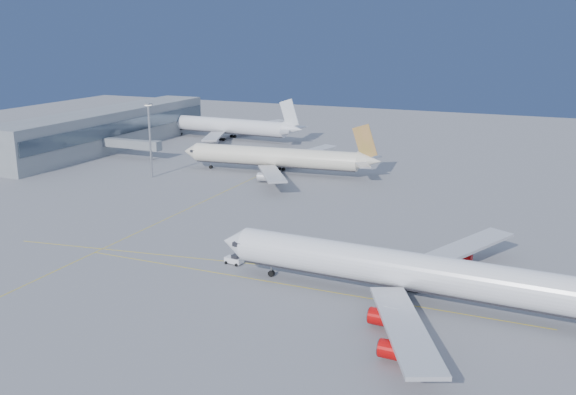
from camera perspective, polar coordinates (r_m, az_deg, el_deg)
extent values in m
plane|color=slate|center=(132.18, 0.74, -5.34)|extent=(500.00, 500.00, 0.00)
cube|color=gray|center=(260.23, -15.73, 5.88)|extent=(18.00, 110.00, 15.00)
cube|color=#3F4C59|center=(254.36, -14.12, 6.13)|extent=(0.40, 107.80, 5.00)
cube|color=gray|center=(238.28, -13.88, 4.65)|extent=(22.00, 3.00, 3.00)
cylinder|color=gray|center=(233.47, -12.07, 3.90)|extent=(0.70, 0.70, 5.20)
cube|color=gray|center=(231.86, -11.70, 4.50)|extent=(3.20, 3.60, 3.40)
cube|color=#DDC20C|center=(118.36, 0.36, -7.82)|extent=(90.00, 0.18, 0.02)
cube|color=#DDC20C|center=(127.01, -0.31, -6.20)|extent=(118.86, 16.88, 0.02)
cube|color=#DDC20C|center=(175.08, -7.59, -0.38)|extent=(0.18, 140.00, 0.02)
cylinder|color=white|center=(112.11, 10.03, -6.27)|extent=(61.21, 8.59, 6.32)
cone|color=white|center=(124.15, -4.76, -3.98)|extent=(5.13, 6.50, 6.32)
cube|color=black|center=(122.96, -3.93, -3.83)|extent=(1.97, 6.06, 0.76)
cube|color=#B7B7BC|center=(95.79, 10.29, -11.21)|extent=(17.91, 31.16, 0.60)
cube|color=#B7B7BC|center=(127.83, 14.55, -4.68)|extent=(19.85, 30.51, 0.60)
cylinder|color=gray|center=(121.88, -1.50, -6.20)|extent=(0.26, 0.26, 2.51)
cylinder|color=black|center=(122.33, -1.49, -6.75)|extent=(1.23, 0.81, 1.20)
cylinder|color=gray|center=(109.30, 9.85, -8.99)|extent=(0.35, 0.35, 2.51)
cylinder|color=black|center=(109.81, 9.82, -9.59)|extent=(1.23, 1.02, 1.20)
cylinder|color=gray|center=(117.28, 11.06, -7.36)|extent=(0.35, 0.35, 2.51)
cylinder|color=black|center=(117.76, 11.03, -7.92)|extent=(1.23, 1.02, 1.20)
cylinder|color=#B40708|center=(102.66, 8.69, -10.55)|extent=(5.33, 2.92, 2.72)
cylinder|color=#B40708|center=(93.39, 9.72, -13.31)|extent=(5.33, 2.92, 2.72)
cylinder|color=#B40708|center=(124.11, 11.97, -6.13)|extent=(5.33, 2.92, 2.72)
cylinder|color=#B40708|center=(132.00, 14.91, -5.02)|extent=(5.33, 2.92, 2.72)
cylinder|color=beige|center=(206.85, -1.25, 3.64)|extent=(55.08, 11.04, 6.00)
cone|color=beige|center=(218.31, -8.64, 4.07)|extent=(5.27, 6.41, 6.00)
cone|color=beige|center=(198.82, 7.25, 3.25)|extent=(7.87, 6.36, 5.70)
cube|color=black|center=(217.31, -8.18, 4.21)|extent=(2.20, 5.83, 0.74)
cube|color=#B7B7BC|center=(190.28, -1.44, 2.14)|extent=(19.95, 28.01, 0.58)
cube|color=#B7B7BC|center=(221.08, 1.42, 3.94)|extent=(15.49, 29.50, 0.58)
cube|color=#B37842|center=(198.03, 6.85, 4.95)|extent=(8.11, 1.22, 11.14)
cylinder|color=gray|center=(215.90, -6.88, 3.03)|extent=(0.25, 0.25, 2.42)
cylinder|color=black|center=(216.15, -6.87, 2.72)|extent=(1.22, 0.84, 1.16)
cylinder|color=gray|center=(203.32, -1.36, 2.40)|extent=(0.34, 0.34, 2.42)
cylinder|color=black|center=(203.58, -1.36, 2.07)|extent=(1.24, 1.05, 1.16)
cylinder|color=gray|center=(211.20, -0.59, 2.87)|extent=(0.34, 0.34, 2.42)
cylinder|color=black|center=(211.45, -0.59, 2.55)|extent=(1.24, 1.05, 1.16)
cylinder|color=#B7B7BC|center=(194.42, -1.99, 1.82)|extent=(5.28, 3.09, 2.63)
cylinder|color=#B7B7BC|center=(219.57, 0.44, 3.34)|extent=(5.28, 3.09, 2.63)
cylinder|color=white|center=(273.43, -5.61, 6.39)|extent=(56.11, 9.04, 6.26)
cone|color=white|center=(290.46, -10.75, 6.69)|extent=(5.33, 6.50, 6.26)
cone|color=white|center=(258.13, 0.45, 6.11)|extent=(8.11, 6.33, 5.94)
cube|color=black|center=(289.11, -10.42, 6.81)|extent=(2.08, 6.03, 0.78)
cube|color=#B7B7BC|center=(256.83, -6.62, 5.42)|extent=(17.15, 30.00, 0.61)
cube|color=#B7B7BC|center=(285.57, -2.92, 6.45)|extent=(19.60, 29.20, 0.61)
cube|color=silver|center=(257.99, 0.11, 7.49)|extent=(8.61, 0.93, 11.82)
cylinder|color=gray|center=(286.61, -9.51, 5.88)|extent=(0.27, 0.27, 2.57)
cylinder|color=black|center=(286.81, -9.50, 5.62)|extent=(1.27, 0.84, 1.23)
cylinder|color=gray|center=(269.69, -5.89, 5.44)|extent=(0.36, 0.36, 2.57)
cylinder|color=black|center=(269.90, -5.88, 5.18)|extent=(1.28, 1.07, 1.23)
cylinder|color=gray|center=(277.20, -4.90, 5.72)|extent=(0.36, 0.36, 2.57)
cylinder|color=black|center=(277.40, -4.90, 5.46)|extent=(1.28, 1.07, 1.23)
cylinder|color=#B7B7BC|center=(261.36, -6.83, 5.11)|extent=(5.50, 3.06, 2.79)
cylinder|color=#B7B7BC|center=(284.83, -3.77, 5.99)|extent=(5.50, 3.06, 2.79)
cube|color=white|center=(128.88, -4.83, -5.55)|extent=(3.78, 2.24, 1.07)
cube|color=black|center=(128.31, -4.64, -5.26)|extent=(1.62, 1.69, 0.80)
cylinder|color=black|center=(129.04, -5.53, -5.78)|extent=(0.66, 0.39, 0.63)
cylinder|color=black|center=(130.46, -5.04, -5.53)|extent=(0.66, 0.39, 0.63)
cylinder|color=black|center=(127.66, -4.62, -5.99)|extent=(0.66, 0.39, 0.63)
cylinder|color=black|center=(129.09, -4.13, -5.74)|extent=(0.66, 0.39, 0.63)
cylinder|color=gray|center=(204.45, -12.16, 4.89)|extent=(0.64, 0.64, 22.87)
cube|color=gray|center=(202.83, -12.34, 8.13)|extent=(2.01, 2.01, 0.46)
cube|color=white|center=(202.87, -12.33, 8.02)|extent=(1.46, 1.46, 0.23)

